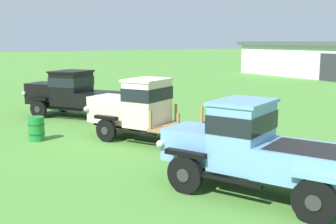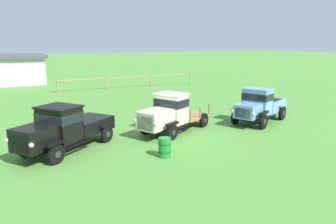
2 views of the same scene
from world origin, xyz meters
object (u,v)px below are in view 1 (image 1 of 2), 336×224
(vintage_truck_second_in_line, at_px, (141,109))
(vintage_truck_foreground_near, at_px, (76,93))
(farm_shed, at_px, (336,59))
(vintage_truck_midrow_center, at_px, (256,148))
(oil_drum_beside_row, at_px, (37,129))

(vintage_truck_second_in_line, bearing_deg, vintage_truck_foreground_near, -175.73)
(vintage_truck_second_in_line, bearing_deg, farm_shed, 114.57)
(vintage_truck_foreground_near, height_order, vintage_truck_second_in_line, vintage_truck_second_in_line)
(vintage_truck_foreground_near, relative_size, vintage_truck_second_in_line, 0.96)
(farm_shed, relative_size, vintage_truck_midrow_center, 3.90)
(farm_shed, relative_size, oil_drum_beside_row, 22.03)
(farm_shed, height_order, vintage_truck_midrow_center, farm_shed)
(farm_shed, xyz_separation_m, vintage_truck_second_in_line, (12.80, -28.00, -0.58))
(vintage_truck_foreground_near, distance_m, oil_drum_beside_row, 4.80)
(vintage_truck_midrow_center, xyz_separation_m, oil_drum_beside_row, (-8.05, -2.95, -0.68))
(vintage_truck_second_in_line, bearing_deg, vintage_truck_midrow_center, -2.99)
(farm_shed, bearing_deg, vintage_truck_midrow_center, -56.14)
(farm_shed, height_order, vintage_truck_second_in_line, farm_shed)
(vintage_truck_foreground_near, height_order, oil_drum_beside_row, vintage_truck_foreground_near)
(farm_shed, xyz_separation_m, vintage_truck_midrow_center, (19.01, -28.33, -0.62))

